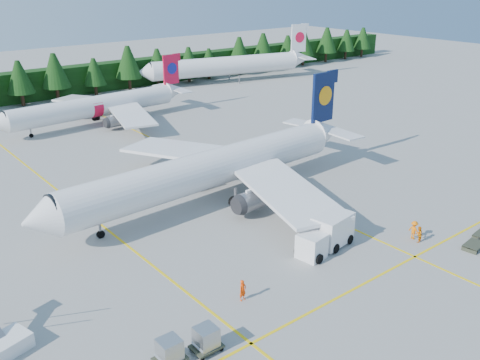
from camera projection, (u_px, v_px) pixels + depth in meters
ground at (324, 252)px, 50.88m from camera, size 320.00×320.00×0.00m
taxi_stripe_a at (96, 221)px, 57.25m from camera, size 0.25×120.00×0.01m
taxi_stripe_b at (241, 178)px, 68.90m from camera, size 0.25×120.00×0.01m
taxi_stripe_cross at (374, 278)px, 46.52m from camera, size 80.00×0.25×0.01m
treeline_hedge at (29, 86)px, 109.33m from camera, size 220.00×4.00×6.00m
airliner_navy at (203, 172)px, 60.42m from camera, size 43.23×35.50×12.56m
airliner_red at (91, 107)px, 91.58m from camera, size 35.75×29.34×10.39m
airliner_far_right at (221, 66)px, 126.40m from camera, size 42.97×12.97×12.66m
service_truck at (325, 234)px, 50.86m from camera, size 6.84×3.33×3.17m
uld_pair at (188, 344)px, 36.65m from camera, size 4.80×2.14×1.62m
crew_a at (243, 290)px, 43.14m from camera, size 0.70×0.49×1.82m
crew_b at (419, 234)px, 52.49m from camera, size 0.93×0.81×1.65m
crew_c at (414, 230)px, 53.07m from camera, size 0.58×0.82×1.92m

